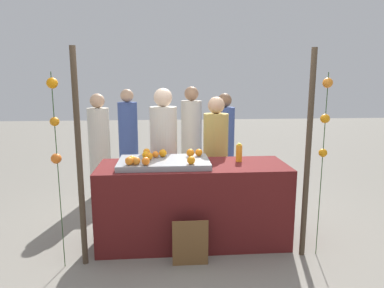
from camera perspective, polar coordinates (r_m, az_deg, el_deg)
ground_plane at (r=4.05m, az=0.17°, el=-15.67°), size 24.00×24.00×0.00m
stall_counter at (r=3.88m, az=0.18°, el=-9.79°), size 2.05×0.73×0.89m
orange_tray at (r=3.73m, az=-4.67°, el=-3.05°), size 0.97×0.58×0.06m
orange_0 at (r=3.84m, az=-0.28°, el=-1.47°), size 0.09×0.09×0.09m
orange_1 at (r=3.84m, az=-4.86°, el=-1.52°), size 0.09×0.09×0.09m
orange_2 at (r=3.52m, az=-9.21°, el=-2.79°), size 0.08×0.08×0.08m
orange_3 at (r=3.59m, az=-9.96°, el=-2.56°), size 0.08×0.08×0.08m
orange_4 at (r=3.52m, az=-10.37°, el=-2.79°), size 0.09×0.09×0.09m
orange_5 at (r=3.87m, az=1.14°, el=-1.42°), size 0.08×0.08×0.08m
orange_6 at (r=3.71m, az=-7.12°, el=-2.04°), size 0.08×0.08×0.08m
orange_7 at (r=3.84m, az=-7.54°, el=-1.68°), size 0.07×0.07×0.07m
orange_8 at (r=3.49m, az=-7.68°, el=-2.84°), size 0.08×0.08×0.08m
orange_9 at (r=3.95m, az=-7.53°, el=-1.30°), size 0.08×0.08×0.08m
orange_10 at (r=3.77m, az=-7.65°, el=-1.84°), size 0.08×0.08×0.08m
orange_11 at (r=3.50m, az=-0.14°, el=-2.71°), size 0.08×0.08×0.08m
orange_12 at (r=3.82m, az=-6.06°, el=-1.73°), size 0.07×0.07×0.07m
juice_bottle at (r=3.90m, az=7.80°, el=-1.48°), size 0.07×0.07×0.21m
chalkboard_sign at (r=3.49m, az=-0.28°, el=-16.15°), size 0.35×0.03×0.47m
vendor_left at (r=4.38m, az=-4.67°, el=-2.69°), size 0.34×0.34×1.69m
vendor_right at (r=4.48m, az=3.92°, el=-3.06°), size 0.32×0.32×1.59m
crowd_person_0 at (r=5.77m, az=-4.73°, el=-0.20°), size 0.31×0.31×1.54m
crowd_person_1 at (r=5.45m, az=5.31°, el=-0.59°), size 0.32×0.32×1.59m
crowd_person_2 at (r=6.04m, az=-10.49°, el=0.61°), size 0.33×0.33×1.64m
crowd_person_3 at (r=5.41m, az=-15.05°, el=-0.97°), size 0.32×0.32×1.60m
crowd_person_4 at (r=5.66m, az=-0.08°, el=0.35°), size 0.34×0.34×1.69m
canopy_post_left at (r=3.40m, az=-18.18°, el=-2.63°), size 0.06×0.06×2.09m
canopy_post_right at (r=3.59m, az=18.65°, el=-1.97°), size 0.06×0.06×2.09m
garland_strand_left at (r=3.34m, az=-21.85°, el=3.21°), size 0.11×0.10×1.87m
garland_strand_right at (r=3.58m, az=21.23°, el=4.27°), size 0.10×0.10×1.87m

